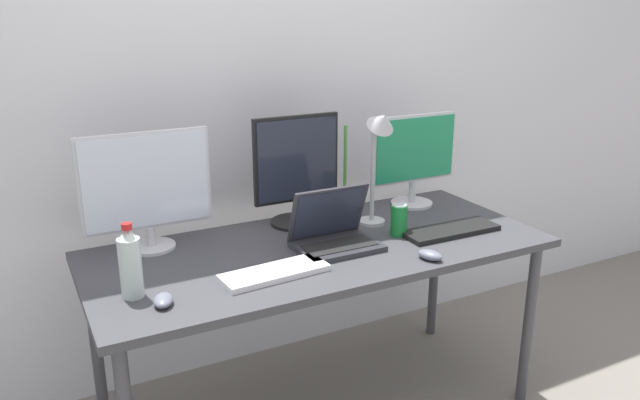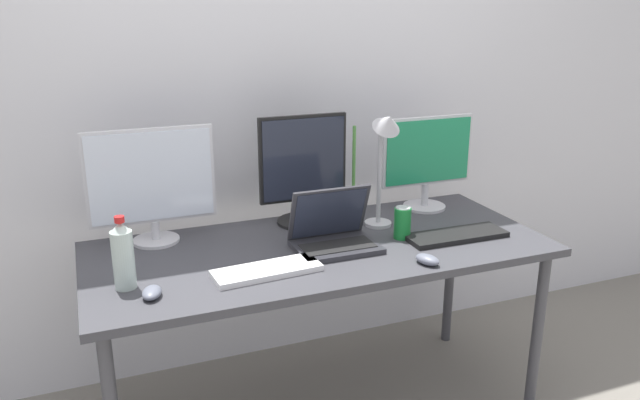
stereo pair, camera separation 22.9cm
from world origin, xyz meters
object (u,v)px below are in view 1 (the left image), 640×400
Objects in this scene: mouse_by_keyboard at (430,255)px; water_bottle at (130,264)px; mouse_by_laptop at (163,300)px; bamboo_vase at (345,199)px; work_desk at (320,260)px; soda_can_near_keyboard at (399,220)px; monitor_right at (414,156)px; keyboard_aux at (450,230)px; desk_lamp at (379,145)px; monitor_left at (147,187)px; monitor_center at (297,170)px; keyboard_main at (275,273)px; laptop_silver at (334,233)px.

water_bottle is at bearing 147.87° from mouse_by_keyboard.
bamboo_vase is (0.90, 0.47, 0.06)m from mouse_by_laptop.
work_desk is 7.09× the size of water_bottle.
monitor_right is at bearing 46.91° from soda_can_near_keyboard.
mouse_by_laptop is (-0.93, 0.09, -0.00)m from mouse_by_keyboard.
keyboard_aux is at bearing -12.85° from work_desk.
soda_can_near_keyboard is 0.26× the size of desk_lamp.
mouse_by_keyboard is 0.39× the size of water_bottle.
monitor_left is at bearing 168.04° from desk_lamp.
soda_can_near_keyboard is at bearing -18.95° from monitor_left.
mouse_by_laptop is (-0.67, -0.47, -0.21)m from monitor_center.
keyboard_main is 0.74× the size of desk_lamp.
soda_can_near_keyboard reaches higher than mouse_by_laptop.
bamboo_vase is at bearing 103.79° from soda_can_near_keyboard.
water_bottle reaches higher than keyboard_aux.
water_bottle is (-1.23, 0.01, 0.10)m from keyboard_aux.
monitor_left reaches higher than bamboo_vase.
monitor_center is 0.65m from mouse_by_keyboard.
desk_lamp reaches higher than mouse_by_laptop.
keyboard_aux is at bearing 16.22° from mouse_by_keyboard.
laptop_silver is (-0.56, -0.28, -0.17)m from monitor_right.
soda_can_near_keyboard is at bearing -45.74° from monitor_center.
bamboo_vase reaches higher than laptop_silver.
monitor_left is at bearing 153.97° from laptop_silver.
water_bottle is at bearing -171.31° from work_desk.
desk_lamp is (0.26, 0.11, 0.28)m from laptop_silver.
mouse_by_laptop is at bearing -98.91° from monitor_left.
keyboard_main is 3.89× the size of mouse_by_keyboard.
monitor_center is 1.12× the size of keyboard_aux.
mouse_by_keyboard is (0.26, -0.56, -0.21)m from monitor_center.
keyboard_main is 0.67m from bamboo_vase.
monitor_center is 4.81× the size of mouse_by_laptop.
keyboard_main is (-0.29, -0.43, -0.22)m from monitor_center.
monitor_center is at bearing 178.81° from monitor_right.
monitor_right is at bearing 21.86° from keyboard_main.
monitor_center is at bearing 146.55° from desk_lamp.
bamboo_vase is at bearing 126.33° from keyboard_aux.
monitor_right is 1.34m from mouse_by_laptop.
monitor_left is 0.84m from bamboo_vase.
mouse_by_laptop is 1.04m from desk_lamp.
laptop_silver is at bearing -39.65° from work_desk.
mouse_by_keyboard is (0.85, -0.56, -0.22)m from monitor_left.
mouse_by_laptop is (-1.17, -0.09, 0.01)m from keyboard_aux.
bamboo_vase is at bearing -0.57° from monitor_left.
keyboard_main is at bearing -156.26° from desk_lamp.
keyboard_aux is 0.22m from soda_can_near_keyboard.
laptop_silver is 0.36m from bamboo_vase.
keyboard_aux is 1.24m from water_bottle.
keyboard_main is 2.92× the size of soda_can_near_keyboard.
monitor_right is (0.60, 0.25, 0.29)m from work_desk.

